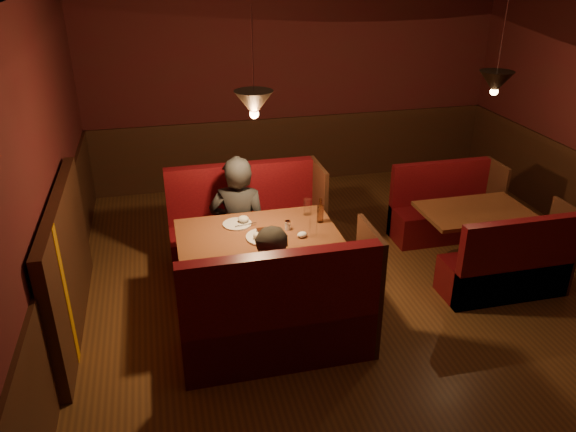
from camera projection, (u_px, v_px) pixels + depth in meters
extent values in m
cube|color=brown|center=(380.00, 306.00, 5.65)|extent=(6.00, 7.00, 0.01)
cube|color=#481A16|center=(295.00, 86.00, 8.10)|extent=(6.00, 0.01, 2.90)
cube|color=#481A16|center=(33.00, 203.00, 4.39)|extent=(0.01, 7.00, 2.90)
cube|color=#411F12|center=(295.00, 149.00, 8.48)|extent=(6.00, 0.04, 1.00)
cube|color=#411F12|center=(58.00, 303.00, 4.80)|extent=(0.04, 7.00, 1.00)
cube|color=#411F12|center=(68.00, 264.00, 5.10)|extent=(0.10, 2.20, 1.30)
cube|color=orange|center=(67.00, 297.00, 4.63)|extent=(0.01, 0.12, 1.30)
cylinder|color=#333333|center=(253.00, 56.00, 4.62)|extent=(0.01, 0.01, 0.80)
cone|color=black|center=(254.00, 104.00, 4.79)|extent=(0.34, 0.34, 0.22)
sphere|color=#FFBF72|center=(254.00, 114.00, 4.83)|extent=(0.08, 0.08, 0.08)
cylinder|color=#333333|center=(502.00, 40.00, 5.38)|extent=(0.01, 0.01, 0.80)
cone|color=black|center=(495.00, 82.00, 5.55)|extent=(0.34, 0.34, 0.22)
sphere|color=#FFBF72|center=(494.00, 91.00, 5.59)|extent=(0.08, 0.08, 0.08)
cube|color=brown|center=(257.00, 235.00, 5.34)|extent=(1.52, 0.92, 0.05)
cylinder|color=#411F12|center=(258.00, 271.00, 5.51)|extent=(0.15, 0.15, 0.76)
cylinder|color=#411F12|center=(259.00, 302.00, 5.67)|extent=(0.61, 0.61, 0.04)
cylinder|color=silver|center=(262.00, 237.00, 5.21)|extent=(0.30, 0.30, 0.02)
cube|color=black|center=(262.00, 231.00, 5.26)|extent=(0.10, 0.09, 0.04)
ellipsoid|color=silver|center=(257.00, 236.00, 5.15)|extent=(0.08, 0.08, 0.06)
cube|color=tan|center=(272.00, 240.00, 5.11)|extent=(0.09, 0.07, 0.03)
cylinder|color=silver|center=(268.00, 237.00, 5.19)|extent=(0.05, 0.14, 0.01)
cylinder|color=silver|center=(237.00, 224.00, 5.46)|extent=(0.28, 0.28, 0.02)
ellipsoid|color=beige|center=(243.00, 219.00, 5.48)|extent=(0.11, 0.11, 0.06)
cube|color=silver|center=(246.00, 225.00, 5.42)|extent=(0.22, 0.05, 0.00)
cylinder|color=white|center=(288.00, 225.00, 5.36)|extent=(0.06, 0.06, 0.09)
cylinder|color=white|center=(308.00, 207.00, 5.65)|extent=(0.08, 0.08, 0.16)
cylinder|color=white|center=(313.00, 228.00, 5.22)|extent=(0.08, 0.08, 0.16)
cylinder|color=#47230F|center=(320.00, 214.00, 5.48)|extent=(0.07, 0.07, 0.17)
cylinder|color=#47230F|center=(321.00, 202.00, 5.43)|extent=(0.03, 0.03, 0.08)
ellipsoid|color=white|center=(302.00, 235.00, 5.23)|extent=(0.12, 0.11, 0.05)
cube|color=#4B0810|center=(245.00, 246.00, 6.26)|extent=(1.63, 0.60, 0.49)
cube|color=#4B0810|center=(241.00, 211.00, 6.33)|extent=(1.63, 0.13, 1.14)
cube|color=#411F12|center=(318.00, 212.00, 6.30)|extent=(0.04, 0.60, 1.14)
cube|color=#4B0810|center=(276.00, 330.00, 4.88)|extent=(1.63, 0.60, 0.49)
cube|color=#4B0810|center=(281.00, 315.00, 4.54)|extent=(1.63, 0.13, 1.14)
cube|color=#411F12|center=(368.00, 287.00, 4.92)|extent=(0.04, 0.60, 1.14)
cube|color=brown|center=(475.00, 211.00, 6.16)|extent=(1.17, 0.75, 0.04)
cylinder|color=#411F12|center=(471.00, 238.00, 6.30)|extent=(0.12, 0.12, 0.62)
cylinder|color=#411F12|center=(467.00, 260.00, 6.43)|extent=(0.49, 0.49, 0.04)
cube|color=#4B0810|center=(443.00, 222.00, 6.91)|extent=(1.26, 0.48, 0.40)
cube|color=#4B0810|center=(438.00, 197.00, 6.96)|extent=(1.26, 0.11, 0.92)
cube|color=#411F12|center=(493.00, 198.00, 6.93)|extent=(0.04, 0.48, 0.92)
cube|color=#4B0810|center=(501.00, 275.00, 5.79)|extent=(1.26, 0.48, 0.40)
cube|color=#4B0810|center=(517.00, 262.00, 5.51)|extent=(1.26, 0.11, 0.92)
cube|color=#411F12|center=(561.00, 246.00, 5.81)|extent=(0.04, 0.48, 0.92)
imported|color=#242424|center=(238.00, 203.00, 5.83)|extent=(0.72, 0.58, 1.72)
imported|color=#3F3931|center=(277.00, 270.00, 4.86)|extent=(0.80, 0.67, 1.47)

